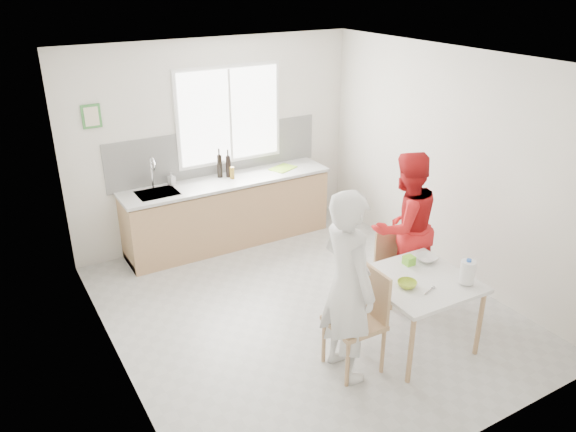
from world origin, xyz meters
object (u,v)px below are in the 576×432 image
Objects in this scene: bowl_green at (407,284)px; milk_jug at (468,272)px; dining_table at (419,286)px; chair_far at (393,263)px; chair_left at (361,316)px; wine_bottle_a at (220,166)px; person_white at (347,286)px; person_red at (404,227)px; bowl_white at (426,259)px; wine_bottle_b at (228,166)px.

bowl_green is 0.58m from milk_jug.
chair_far is at bearing 65.21° from dining_table.
wine_bottle_a is (0.01, 3.13, 0.53)m from chair_left.
person_white reaches higher than milk_jug.
chair_left is 4.06× the size of milk_jug.
milk_jug is 0.77× the size of wine_bottle_a.
wine_bottle_a is at bearing 107.41° from milk_jug.
person_red reaches higher than chair_far.
bowl_white is (0.98, 0.23, 0.22)m from chair_left.
bowl_green is 0.61× the size of wine_bottle_b.
bowl_green is at bearing -83.55° from wine_bottle_b.
person_white is at bearing -95.33° from wine_bottle_b.
bowl_green is at bearing -94.42° from person_white.
wine_bottle_a is at bearing -1.83° from person_white.
dining_table is 3.25m from wine_bottle_a.
chair_far is 2.64m from wine_bottle_a.
wine_bottle_a reaches higher than milk_jug.
bowl_green is at bearing 83.98° from chair_left.
chair_left is at bearing 172.54° from bowl_green.
bowl_white is at bearing -95.09° from chair_far.
milk_jug reaches higher than bowl_green.
chair_left is 1.03m from bowl_white.
dining_table is 1.23× the size of chair_far.
dining_table is 0.95m from person_red.
dining_table is at bearing -113.35° from chair_far.
person_white reaches higher than dining_table.
dining_table is 3.10× the size of wine_bottle_a.
dining_table is 0.54× the size of person_white.
milk_jug is (0.52, -0.24, 0.10)m from bowl_green.
bowl_white is at bearing 92.57° from milk_jug.
milk_jug is 3.58m from wine_bottle_a.
dining_table is 0.68m from chair_left.
bowl_white is at bearing 38.36° from dining_table.
milk_jug is 3.52m from wine_bottle_b.
wine_bottle_a is (0.18, 3.13, 0.17)m from person_white.
wine_bottle_b reaches higher than chair_left.
dining_table is 5.43× the size of bowl_green.
bowl_white is 3.08m from wine_bottle_a.
chair_left is 3.14m from wine_bottle_b.
bowl_green is 3.19m from wine_bottle_b.
chair_left reaches higher than chair_far.
chair_far is at bearing -66.16° from wine_bottle_a.
wine_bottle_a reaches higher than chair_left.
wine_bottle_a reaches higher than bowl_green.
chair_left is at bearing -167.06° from bowl_white.
milk_jug is (0.01, -0.53, 0.11)m from bowl_white.
person_white is 1.54m from person_red.
person_red is at bearing -2.68° from chair_far.
chair_far is 3.27× the size of milk_jug.
person_red is at bearing -58.54° from person_white.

